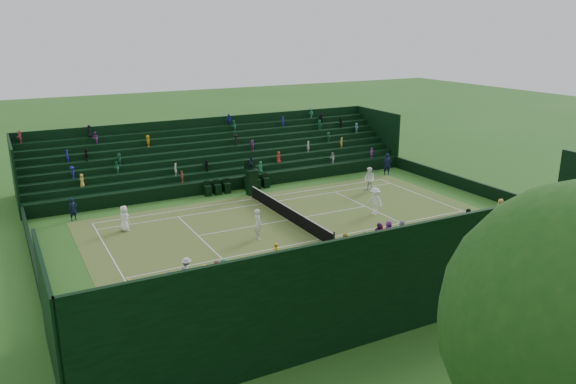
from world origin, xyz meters
name	(u,v)px	position (x,y,z in m)	size (l,w,h in m)	color
ground	(288,220)	(0.00, 0.00, 0.00)	(160.00, 160.00, 0.00)	#275E1D
court_surface	(288,220)	(0.00, 0.00, 0.01)	(12.97, 26.77, 0.01)	#366D24
perimeter_wall_north	(462,183)	(0.00, 15.88, 0.50)	(17.17, 0.20, 1.00)	black
perimeter_wall_south	(33,257)	(0.00, -15.88, 0.50)	(17.17, 0.20, 1.00)	black
perimeter_wall_east	(360,257)	(8.48, 0.00, 0.50)	(0.20, 31.77, 1.00)	black
perimeter_wall_west	(239,183)	(-8.48, 0.00, 0.50)	(0.20, 31.77, 1.00)	black
north_grandstand	(411,267)	(12.66, 0.00, 1.55)	(6.60, 32.00, 4.90)	black
south_grandstand	(219,160)	(-12.66, 0.00, 1.55)	(6.60, 32.00, 4.90)	black
tennis_net	(288,213)	(0.00, 0.00, 0.53)	(11.67, 0.10, 1.06)	black
umpire_chair	(252,179)	(-6.62, 0.33, 1.29)	(0.96, 0.96, 3.02)	black
courtside_chairs	(238,186)	(-7.98, -0.32, 0.43)	(0.53, 5.50, 1.14)	black
player_near_west	(124,218)	(-3.09, -10.23, 0.84)	(0.82, 0.54, 1.69)	white
player_near_east	(258,224)	(2.15, -3.25, 0.97)	(0.70, 0.46, 1.93)	silver
player_far_west	(369,180)	(-3.01, 8.89, 0.99)	(0.96, 0.75, 1.98)	white
player_far_east	(375,201)	(1.76, 5.90, 0.98)	(1.26, 0.73, 1.95)	white
line_judge_north	(387,164)	(-6.62, 13.43, 0.95)	(0.69, 0.46, 1.91)	black
line_judge_south	(73,209)	(-6.80, -12.85, 0.79)	(0.58, 0.38, 1.58)	black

